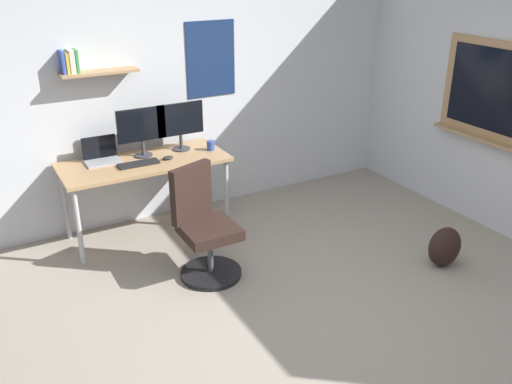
{
  "coord_description": "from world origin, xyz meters",
  "views": [
    {
      "loc": [
        -2.01,
        -2.66,
        2.54
      ],
      "look_at": [
        -0.13,
        0.71,
        0.85
      ],
      "focal_mm": 38.86,
      "sensor_mm": 36.0,
      "label": 1
    }
  ],
  "objects_px": {
    "coffee_mug": "(211,145)",
    "computer_mouse": "(168,158)",
    "monitor_secondary": "(180,123)",
    "desk": "(144,168)",
    "keyboard": "(139,164)",
    "backpack": "(445,247)",
    "office_chair": "(204,230)",
    "laptop": "(102,156)",
    "monitor_primary": "(142,129)"
  },
  "relations": [
    {
      "from": "coffee_mug",
      "to": "backpack",
      "type": "height_order",
      "value": "coffee_mug"
    },
    {
      "from": "desk",
      "to": "laptop",
      "type": "bearing_deg",
      "value": 155.31
    },
    {
      "from": "desk",
      "to": "monitor_primary",
      "type": "height_order",
      "value": "monitor_primary"
    },
    {
      "from": "backpack",
      "to": "computer_mouse",
      "type": "bearing_deg",
      "value": 136.93
    },
    {
      "from": "office_chair",
      "to": "monitor_secondary",
      "type": "height_order",
      "value": "monitor_secondary"
    },
    {
      "from": "coffee_mug",
      "to": "computer_mouse",
      "type": "bearing_deg",
      "value": -173.81
    },
    {
      "from": "office_chair",
      "to": "coffee_mug",
      "type": "xyz_separation_m",
      "value": [
        0.48,
        0.89,
        0.4
      ]
    },
    {
      "from": "office_chair",
      "to": "keyboard",
      "type": "bearing_deg",
      "value": 107.07
    },
    {
      "from": "keyboard",
      "to": "backpack",
      "type": "height_order",
      "value": "keyboard"
    },
    {
      "from": "office_chair",
      "to": "computer_mouse",
      "type": "relative_size",
      "value": 9.13
    },
    {
      "from": "computer_mouse",
      "to": "desk",
      "type": "bearing_deg",
      "value": 157.42
    },
    {
      "from": "desk",
      "to": "monitor_primary",
      "type": "xyz_separation_m",
      "value": [
        0.04,
        0.11,
        0.34
      ]
    },
    {
      "from": "office_chair",
      "to": "desk",
      "type": "bearing_deg",
      "value": 101.09
    },
    {
      "from": "computer_mouse",
      "to": "coffee_mug",
      "type": "bearing_deg",
      "value": 6.19
    },
    {
      "from": "monitor_primary",
      "to": "computer_mouse",
      "type": "distance_m",
      "value": 0.36
    },
    {
      "from": "keyboard",
      "to": "computer_mouse",
      "type": "bearing_deg",
      "value": 0.0
    },
    {
      "from": "coffee_mug",
      "to": "backpack",
      "type": "relative_size",
      "value": 0.26
    },
    {
      "from": "desk",
      "to": "office_chair",
      "type": "bearing_deg",
      "value": -78.91
    },
    {
      "from": "monitor_secondary",
      "to": "computer_mouse",
      "type": "bearing_deg",
      "value": -138.11
    },
    {
      "from": "monitor_primary",
      "to": "computer_mouse",
      "type": "xyz_separation_m",
      "value": [
        0.17,
        -0.19,
        -0.25
      ]
    },
    {
      "from": "monitor_primary",
      "to": "keyboard",
      "type": "distance_m",
      "value": 0.34
    },
    {
      "from": "office_chair",
      "to": "laptop",
      "type": "distance_m",
      "value": 1.27
    },
    {
      "from": "coffee_mug",
      "to": "monitor_secondary",
      "type": "bearing_deg",
      "value": 149.36
    },
    {
      "from": "laptop",
      "to": "keyboard",
      "type": "relative_size",
      "value": 0.84
    },
    {
      "from": "monitor_secondary",
      "to": "desk",
      "type": "bearing_deg",
      "value": -165.35
    },
    {
      "from": "office_chair",
      "to": "monitor_secondary",
      "type": "distance_m",
      "value": 1.23
    },
    {
      "from": "laptop",
      "to": "backpack",
      "type": "height_order",
      "value": "laptop"
    },
    {
      "from": "monitor_primary",
      "to": "coffee_mug",
      "type": "xyz_separation_m",
      "value": [
        0.63,
        -0.14,
        -0.22
      ]
    },
    {
      "from": "monitor_secondary",
      "to": "backpack",
      "type": "bearing_deg",
      "value": -49.68
    },
    {
      "from": "monitor_primary",
      "to": "office_chair",
      "type": "bearing_deg",
      "value": -82.14
    },
    {
      "from": "desk",
      "to": "computer_mouse",
      "type": "bearing_deg",
      "value": -22.58
    },
    {
      "from": "monitor_primary",
      "to": "backpack",
      "type": "xyz_separation_m",
      "value": [
        2.01,
        -1.92,
        -0.85
      ]
    },
    {
      "from": "monitor_primary",
      "to": "computer_mouse",
      "type": "height_order",
      "value": "monitor_primary"
    },
    {
      "from": "desk",
      "to": "coffee_mug",
      "type": "xyz_separation_m",
      "value": [
        0.66,
        -0.03,
        0.12
      ]
    },
    {
      "from": "desk",
      "to": "monitor_secondary",
      "type": "xyz_separation_m",
      "value": [
        0.42,
        0.11,
        0.34
      ]
    },
    {
      "from": "office_chair",
      "to": "laptop",
      "type": "relative_size",
      "value": 3.06
    },
    {
      "from": "office_chair",
      "to": "monitor_primary",
      "type": "xyz_separation_m",
      "value": [
        -0.14,
        1.03,
        0.62
      ]
    },
    {
      "from": "backpack",
      "to": "keyboard",
      "type": "bearing_deg",
      "value": 140.93
    },
    {
      "from": "backpack",
      "to": "coffee_mug",
      "type": "bearing_deg",
      "value": 127.97
    },
    {
      "from": "monitor_primary",
      "to": "backpack",
      "type": "distance_m",
      "value": 2.91
    },
    {
      "from": "desk",
      "to": "keyboard",
      "type": "distance_m",
      "value": 0.14
    },
    {
      "from": "laptop",
      "to": "monitor_primary",
      "type": "distance_m",
      "value": 0.44
    },
    {
      "from": "laptop",
      "to": "computer_mouse",
      "type": "relative_size",
      "value": 2.98
    },
    {
      "from": "desk",
      "to": "coffee_mug",
      "type": "distance_m",
      "value": 0.68
    },
    {
      "from": "keyboard",
      "to": "coffee_mug",
      "type": "bearing_deg",
      "value": 3.86
    },
    {
      "from": "monitor_secondary",
      "to": "backpack",
      "type": "height_order",
      "value": "monitor_secondary"
    },
    {
      "from": "backpack",
      "to": "office_chair",
      "type": "bearing_deg",
      "value": 154.55
    },
    {
      "from": "desk",
      "to": "keyboard",
      "type": "height_order",
      "value": "keyboard"
    },
    {
      "from": "monitor_secondary",
      "to": "coffee_mug",
      "type": "distance_m",
      "value": 0.36
    },
    {
      "from": "laptop",
      "to": "monitor_primary",
      "type": "height_order",
      "value": "monitor_primary"
    }
  ]
}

